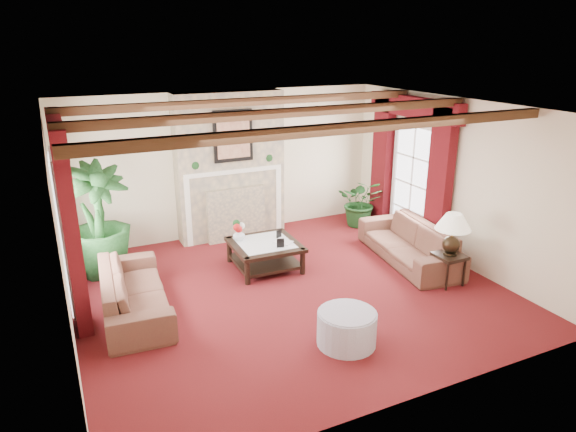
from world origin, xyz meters
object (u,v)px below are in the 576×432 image
potted_palm (101,243)px  coffee_table (265,255)px  sofa_right (410,237)px  ottoman (347,328)px  side_table (448,269)px  sofa_left (133,284)px

potted_palm → coffee_table: bearing=-21.2°
sofa_right → potted_palm: potted_palm is taller
ottoman → coffee_table: bearing=90.9°
sofa_right → ottoman: bearing=-45.0°
side_table → sofa_left: bearing=165.2°
sofa_left → ottoman: sofa_left is taller
potted_palm → ottoman: bearing=-54.3°
coffee_table → side_table: bearing=-35.2°
side_table → ottoman: (-2.26, -0.75, -0.03)m
potted_palm → sofa_right: bearing=-19.7°
sofa_left → side_table: sofa_left is taller
side_table → potted_palm: bearing=150.4°
coffee_table → side_table: side_table is taller
potted_palm → side_table: (4.73, -2.68, -0.26)m
sofa_right → sofa_left: bearing=-84.8°
sofa_left → potted_palm: 1.52m
coffee_table → side_table: 2.88m
potted_palm → coffee_table: size_ratio=1.88×
sofa_left → potted_palm: size_ratio=1.08×
ottoman → sofa_left: bearing=138.9°
side_table → coffee_table: bearing=142.9°
sofa_right → ottoman: 2.87m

